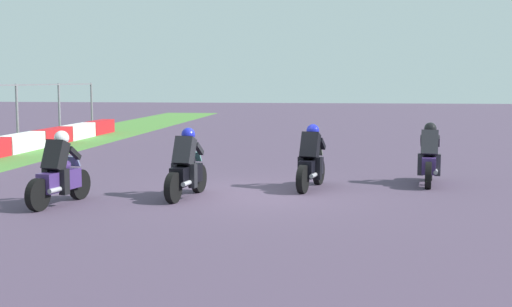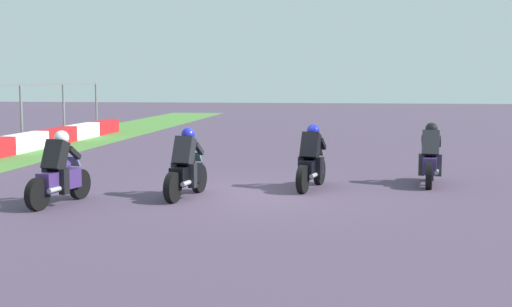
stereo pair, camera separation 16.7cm
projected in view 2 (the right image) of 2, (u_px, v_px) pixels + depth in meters
ground_plane at (255, 194)px, 14.97m from camera, size 120.00×120.00×0.00m
rider_lane_a at (430, 159)px, 16.21m from camera, size 2.04×0.60×1.51m
rider_lane_b at (312, 162)px, 15.61m from camera, size 2.02×0.64×1.51m
rider_lane_c at (186, 169)px, 14.46m from camera, size 2.03×0.61×1.51m
rider_lane_d at (59, 174)px, 13.64m from camera, size 2.02×0.63×1.51m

